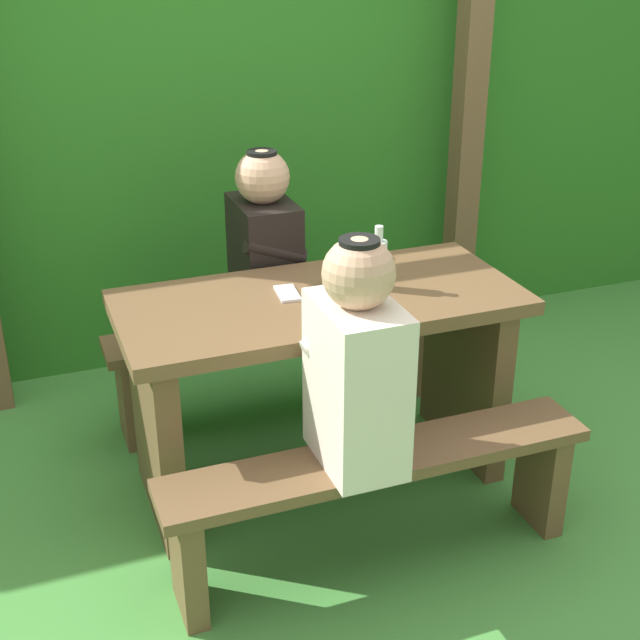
# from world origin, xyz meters

# --- Properties ---
(ground_plane) EXTENTS (12.00, 12.00, 0.00)m
(ground_plane) POSITION_xyz_m (0.00, 0.00, 0.00)
(ground_plane) COLOR #438B3A
(hedge_backdrop) EXTENTS (6.40, 0.98, 2.10)m
(hedge_backdrop) POSITION_xyz_m (0.00, 1.68, 1.05)
(hedge_backdrop) COLOR #2A7120
(hedge_backdrop) RESTS_ON ground_plane
(pergola_post_right) EXTENTS (0.12, 0.12, 2.02)m
(pergola_post_right) POSITION_xyz_m (1.12, 1.00, 1.01)
(pergola_post_right) COLOR brown
(pergola_post_right) RESTS_ON ground_plane
(picnic_table) EXTENTS (1.40, 0.64, 0.75)m
(picnic_table) POSITION_xyz_m (0.00, 0.00, 0.51)
(picnic_table) COLOR brown
(picnic_table) RESTS_ON ground_plane
(bench_near) EXTENTS (1.40, 0.24, 0.42)m
(bench_near) POSITION_xyz_m (0.00, -0.52, 0.31)
(bench_near) COLOR brown
(bench_near) RESTS_ON ground_plane
(bench_far) EXTENTS (1.40, 0.24, 0.42)m
(bench_far) POSITION_xyz_m (0.00, 0.52, 0.31)
(bench_far) COLOR brown
(bench_far) RESTS_ON ground_plane
(person_white_shirt) EXTENTS (0.25, 0.35, 0.72)m
(person_white_shirt) POSITION_xyz_m (-0.08, -0.52, 0.75)
(person_white_shirt) COLOR silver
(person_white_shirt) RESTS_ON bench_near
(person_black_coat) EXTENTS (0.25, 0.35, 0.72)m
(person_black_coat) POSITION_xyz_m (-0.04, 0.52, 0.75)
(person_black_coat) COLOR black
(person_black_coat) RESTS_ON bench_far
(drinking_glass) EXTENTS (0.07, 0.07, 0.08)m
(drinking_glass) POSITION_xyz_m (0.06, 0.05, 0.79)
(drinking_glass) COLOR silver
(drinking_glass) RESTS_ON picnic_table
(bottle_left) EXTENTS (0.06, 0.06, 0.23)m
(bottle_left) POSITION_xyz_m (0.21, -0.01, 0.84)
(bottle_left) COLOR silver
(bottle_left) RESTS_ON picnic_table
(cell_phone) EXTENTS (0.08, 0.15, 0.01)m
(cell_phone) POSITION_xyz_m (-0.10, 0.05, 0.75)
(cell_phone) COLOR silver
(cell_phone) RESTS_ON picnic_table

